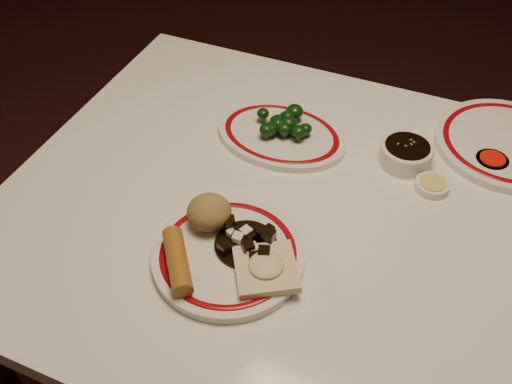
% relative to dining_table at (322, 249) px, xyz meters
% --- Properties ---
extents(dining_table, '(1.20, 0.90, 0.75)m').
position_rel_dining_table_xyz_m(dining_table, '(0.00, 0.00, 0.00)').
color(dining_table, white).
rests_on(dining_table, ground).
extents(main_plate, '(0.34, 0.34, 0.02)m').
position_rel_dining_table_xyz_m(main_plate, '(-0.12, -0.16, 0.10)').
color(main_plate, white).
rests_on(main_plate, dining_table).
extents(rice_mound, '(0.08, 0.08, 0.06)m').
position_rel_dining_table_xyz_m(rice_mound, '(-0.18, -0.11, 0.14)').
color(rice_mound, olive).
rests_on(rice_mound, main_plate).
extents(spring_roll, '(0.10, 0.12, 0.03)m').
position_rel_dining_table_xyz_m(spring_roll, '(-0.18, -0.22, 0.13)').
color(spring_roll, '#A36C28').
rests_on(spring_roll, main_plate).
extents(fried_wonton, '(0.14, 0.14, 0.03)m').
position_rel_dining_table_xyz_m(fried_wonton, '(-0.05, -0.17, 0.12)').
color(fried_wonton, beige).
rests_on(fried_wonton, main_plate).
extents(stirfry_heap, '(0.11, 0.11, 0.03)m').
position_rel_dining_table_xyz_m(stirfry_heap, '(-0.10, -0.13, 0.12)').
color(stirfry_heap, black).
rests_on(stirfry_heap, main_plate).
extents(broccoli_plate, '(0.28, 0.25, 0.02)m').
position_rel_dining_table_xyz_m(broccoli_plate, '(-0.15, 0.17, 0.10)').
color(broccoli_plate, white).
rests_on(broccoli_plate, dining_table).
extents(broccoli_pile, '(0.12, 0.11, 0.05)m').
position_rel_dining_table_xyz_m(broccoli_pile, '(-0.15, 0.18, 0.13)').
color(broccoli_pile, '#23471C').
rests_on(broccoli_pile, broccoli_plate).
extents(soy_bowl, '(0.10, 0.10, 0.04)m').
position_rel_dining_table_xyz_m(soy_bowl, '(0.10, 0.20, 0.11)').
color(soy_bowl, white).
rests_on(soy_bowl, dining_table).
extents(sweet_sour_dish, '(0.06, 0.06, 0.02)m').
position_rel_dining_table_xyz_m(sweet_sour_dish, '(0.26, 0.26, 0.10)').
color(sweet_sour_dish, white).
rests_on(sweet_sour_dish, dining_table).
extents(mustard_dish, '(0.06, 0.06, 0.02)m').
position_rel_dining_table_xyz_m(mustard_dish, '(0.16, 0.15, 0.10)').
color(mustard_dish, white).
rests_on(mustard_dish, dining_table).
extents(far_plate, '(0.37, 0.37, 0.02)m').
position_rel_dining_table_xyz_m(far_plate, '(0.28, 0.33, 0.10)').
color(far_plate, white).
rests_on(far_plate, dining_table).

